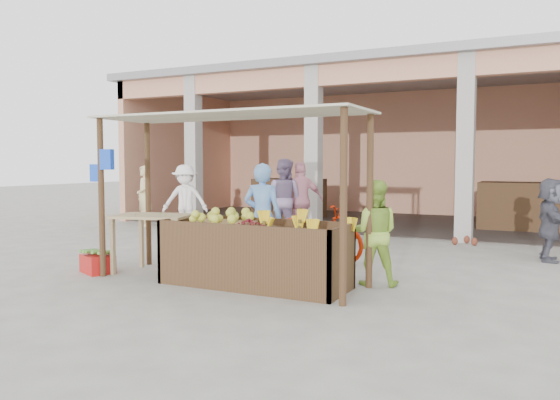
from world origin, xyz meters
The scene contains 20 objects.
ground centered at (0.00, 0.00, 0.00)m, with size 60.00×60.00×0.00m, color slate.
market_building centered at (0.05, 8.93, 2.70)m, with size 14.40×6.40×4.20m.
fruit_stall centered at (0.50, 0.00, 0.40)m, with size 2.60×0.95×0.80m, color #513420.
stall_awning centered at (-0.01, 0.06, 1.98)m, with size 4.09×1.35×2.39m.
banana_heap centered at (1.23, 0.04, 0.91)m, with size 1.19×0.65×0.22m, color yellow, non-canonical shape.
melon_tray centered at (-0.08, 0.05, 0.90)m, with size 0.84×0.72×0.22m.
berry_heap centered at (0.44, -0.04, 0.87)m, with size 0.47×0.38×0.15m, color maroon.
side_table centered at (-1.28, 0.03, 0.77)m, with size 1.27×1.00×0.91m.
papaya_pile centered at (-1.28, 0.03, 1.01)m, with size 0.71×0.40×0.20m, color #44862C, non-canonical shape.
red_crate centered at (-2.12, -0.29, 0.14)m, with size 0.54×0.39×0.28m, color red.
plantain_bundle centered at (-2.12, -0.29, 0.32)m, with size 0.41×0.29×0.08m, color #559335, non-canonical shape.
produce_sacks centered at (2.60, 5.22, 0.32)m, with size 0.85×0.80×0.65m.
vendor_blue centered at (0.08, 1.03, 0.90)m, with size 0.68×0.50×1.81m, color #689DE5.
vendor_green centered at (1.95, 0.79, 0.77)m, with size 0.74×0.43×1.55m, color #91BC3B.
motorcycle centered at (0.46, 2.02, 0.53)m, with size 2.02×0.70×1.05m, color #A31A02.
shopper_a centered at (-3.63, 4.05, 0.89)m, with size 1.14×0.57×1.78m, color white.
shopper_b centered at (-0.86, 4.60, 0.92)m, with size 1.08×0.57×1.83m, color pink.
shopper_d centered at (4.15, 3.92, 0.76)m, with size 1.40×0.58×1.52m, color #4B4B58.
shopper_e centered at (-5.53, 4.84, 0.84)m, with size 0.63×0.48×1.69m, color #E2C787.
shopper_f centered at (-1.15, 4.31, 0.97)m, with size 0.95×0.55×1.95m, color slate.
Camera 1 is at (4.12, -6.52, 1.71)m, focal length 35.00 mm.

